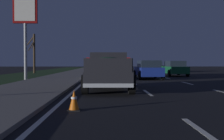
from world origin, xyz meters
name	(u,v)px	position (x,y,z in m)	size (l,w,h in m)	color
ground	(140,76)	(27.00, 0.00, 0.00)	(144.00, 144.00, 0.00)	black
sidewalk_shoulder	(69,75)	(27.00, 7.45, 0.06)	(108.00, 4.00, 0.12)	slate
grass_verge	(21,76)	(27.00, 12.45, 0.00)	(108.00, 6.00, 0.01)	#1E3819
lane_markings	(110,74)	(29.99, 3.09, 0.00)	(108.00, 7.04, 0.01)	silver
pickup_truck	(108,70)	(12.07, 3.50, 0.98)	(5.45, 2.33, 1.87)	#232328
sedan_green	(174,68)	(26.09, -3.41, 0.78)	(4.45, 2.10, 1.54)	#14592D
sedan_blue	(148,70)	(21.12, 0.08, 0.78)	(4.44, 2.09, 1.54)	navy
sedan_silver	(108,70)	(20.48, 3.47, 0.78)	(4.41, 2.04, 1.54)	#B2B5BA
sedan_black	(155,67)	(37.39, -3.51, 0.78)	(4.45, 2.10, 1.54)	black
gas_price_sign	(25,17)	(20.26, 10.00, 5.01)	(0.27, 1.90, 6.68)	#99999E
bare_tree_far	(34,52)	(33.69, 12.91, 2.72)	(1.24, 1.27, 5.08)	#423323
traffic_cone_near	(74,101)	(6.29, 4.53, 0.28)	(0.36, 0.36, 0.58)	black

